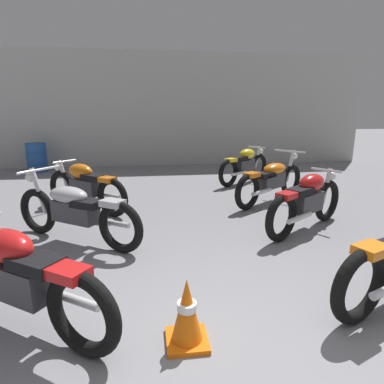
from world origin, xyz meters
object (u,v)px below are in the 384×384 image
object	(u,v)px
motorcycle_right_row_3	(245,165)
traffic_cone	(187,313)
oil_drum	(37,157)
motorcycle_left_row_0	(19,278)
motorcycle_left_row_2	(85,186)
motorcycle_right_row_2	(272,180)
motorcycle_left_row_1	(75,210)
motorcycle_right_row_1	(307,200)

from	to	relation	value
motorcycle_right_row_3	traffic_cone	distance (m)	5.93
motorcycle_right_row_3	oil_drum	size ratio (longest dim) A/B	1.90
motorcycle_left_row_0	motorcycle_left_row_2	xyz separation A→B (m)	(-0.09, 3.29, 0.00)
motorcycle_right_row_2	motorcycle_right_row_3	xyz separation A→B (m)	(0.00, 1.79, 0.01)
motorcycle_left_row_0	motorcycle_left_row_1	xyz separation A→B (m)	(0.04, 1.83, -0.01)
motorcycle_right_row_1	motorcycle_right_row_2	distance (m)	1.56
motorcycle_left_row_2	motorcycle_right_row_3	distance (m)	3.98
motorcycle_right_row_1	motorcycle_right_row_2	xyz separation A→B (m)	(0.06, 1.56, -0.01)
motorcycle_left_row_1	motorcycle_right_row_1	world-z (taller)	motorcycle_left_row_1
oil_drum	traffic_cone	distance (m)	8.65
motorcycle_left_row_1	motorcycle_right_row_1	xyz separation A→B (m)	(3.31, 0.02, 0.01)
motorcycle_left_row_2	oil_drum	world-z (taller)	motorcycle_left_row_2
motorcycle_left_row_1	motorcycle_right_row_2	world-z (taller)	same
motorcycle_right_row_3	oil_drum	distance (m)	6.12
motorcycle_right_row_1	motorcycle_right_row_3	world-z (taller)	same
motorcycle_left_row_0	motorcycle_right_row_1	bearing A→B (deg)	28.80
motorcycle_right_row_1	motorcycle_right_row_2	size ratio (longest dim) A/B	0.93
motorcycle_left_row_1	motorcycle_right_row_1	distance (m)	3.31
motorcycle_right_row_2	motorcycle_right_row_3	world-z (taller)	motorcycle_right_row_2
motorcycle_right_row_1	motorcycle_right_row_2	bearing A→B (deg)	87.89
motorcycle_left_row_1	motorcycle_right_row_2	bearing A→B (deg)	25.01
motorcycle_right_row_1	oil_drum	bearing A→B (deg)	134.43
motorcycle_left_row_1	oil_drum	size ratio (longest dim) A/B	2.19
motorcycle_left_row_2	motorcycle_left_row_1	bearing A→B (deg)	-85.06
motorcycle_left_row_2	motorcycle_right_row_3	world-z (taller)	same
motorcycle_left_row_2	motorcycle_right_row_2	xyz separation A→B (m)	(3.50, 0.11, -0.01)
motorcycle_left_row_1	oil_drum	distance (m)	6.16
motorcycle_right_row_3	traffic_cone	xyz separation A→B (m)	(-2.11, -5.54, -0.20)
motorcycle_right_row_3	motorcycle_right_row_1	bearing A→B (deg)	-90.99
motorcycle_right_row_2	traffic_cone	distance (m)	4.30
motorcycle_left_row_2	motorcycle_right_row_3	xyz separation A→B (m)	(3.50, 1.90, 0.00)
motorcycle_right_row_3	motorcycle_left_row_2	bearing A→B (deg)	-151.50
motorcycle_right_row_1	traffic_cone	size ratio (longest dim) A/B	3.14
motorcycle_left_row_2	motorcycle_right_row_1	xyz separation A→B (m)	(3.44, -1.45, 0.00)
motorcycle_left_row_0	motorcycle_right_row_3	xyz separation A→B (m)	(3.41, 5.19, 0.00)
motorcycle_right_row_1	motorcycle_right_row_3	bearing A→B (deg)	89.01
motorcycle_left_row_0	oil_drum	bearing A→B (deg)	106.54
motorcycle_left_row_0	motorcycle_right_row_1	size ratio (longest dim) A/B	1.00
motorcycle_left_row_0	traffic_cone	xyz separation A→B (m)	(1.30, -0.34, -0.20)
motorcycle_left_row_2	oil_drum	xyz separation A→B (m)	(-2.16, 4.26, -0.03)
motorcycle_left_row_1	motorcycle_left_row_2	distance (m)	1.47
motorcycle_right_row_1	motorcycle_right_row_3	xyz separation A→B (m)	(0.06, 3.35, 0.00)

